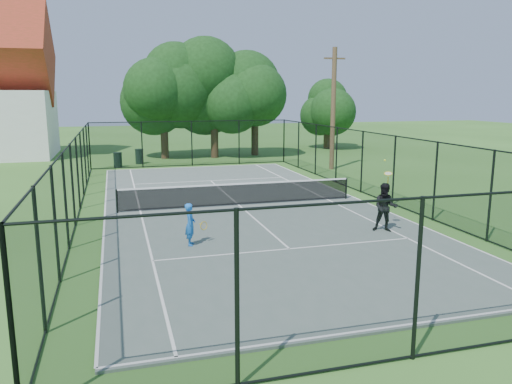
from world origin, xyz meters
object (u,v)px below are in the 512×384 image
object	(u,v)px
utility_pole	(333,108)
player_black	(385,207)
trash_bin_left	(118,160)
player_blue	(190,224)
tennis_net	(239,193)
trash_bin_right	(139,156)

from	to	relation	value
utility_pole	player_black	distance (m)	15.36
trash_bin_left	player_black	world-z (taller)	player_black
utility_pole	player_blue	distance (m)	18.32
trash_bin_left	utility_pole	xyz separation A→B (m)	(13.18, -4.62, 3.36)
player_blue	tennis_net	bearing A→B (deg)	61.22
trash_bin_left	trash_bin_right	xyz separation A→B (m)	(1.45, 1.32, 0.02)
player_blue	player_black	distance (m)	6.68
trash_bin_left	player_black	distance (m)	20.88
tennis_net	player_blue	distance (m)	5.89
trash_bin_right	player_blue	bearing A→B (deg)	-88.48
trash_bin_left	player_blue	xyz separation A→B (m)	(1.99, -18.78, 0.23)
player_black	tennis_net	bearing A→B (deg)	125.52
utility_pole	player_blue	xyz separation A→B (m)	(-11.20, -14.16, -3.12)
player_blue	player_black	world-z (taller)	player_black
trash_bin_left	utility_pole	size ratio (longest dim) A/B	0.13
tennis_net	player_black	xyz separation A→B (m)	(3.84, -5.38, 0.32)
trash_bin_right	player_black	size ratio (longest dim) A/B	0.42
utility_pole	player_black	size ratio (longest dim) A/B	3.13
utility_pole	trash_bin_left	bearing A→B (deg)	160.68
trash_bin_right	player_black	distance (m)	21.56
trash_bin_right	player_black	bearing A→B (deg)	-70.47
tennis_net	trash_bin_right	world-z (taller)	trash_bin_right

